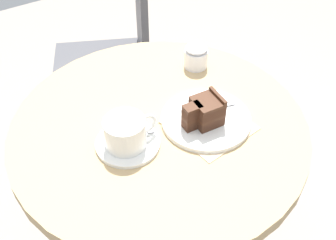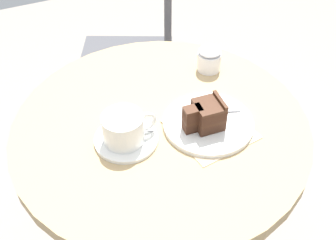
{
  "view_description": "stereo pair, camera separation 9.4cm",
  "coord_description": "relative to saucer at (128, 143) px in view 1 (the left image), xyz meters",
  "views": [
    {
      "loc": [
        -0.36,
        -0.61,
        1.45
      ],
      "look_at": [
        0.0,
        -0.04,
        0.8
      ],
      "focal_mm": 45.0,
      "sensor_mm": 36.0,
      "label": 1
    },
    {
      "loc": [
        -0.28,
        -0.66,
        1.45
      ],
      "look_at": [
        0.0,
        -0.04,
        0.8
      ],
      "focal_mm": 45.0,
      "sensor_mm": 36.0,
      "label": 2
    }
  ],
  "objects": [
    {
      "name": "cafe_table",
      "position": [
        0.09,
        0.02,
        -0.14
      ],
      "size": [
        0.7,
        0.7,
        0.76
      ],
      "color": "tan",
      "rests_on": "ground"
    },
    {
      "name": "saucer",
      "position": [
        0.0,
        0.0,
        0.0
      ],
      "size": [
        0.14,
        0.14,
        0.01
      ],
      "color": "white",
      "rests_on": "cafe_table"
    },
    {
      "name": "coffee_cup",
      "position": [
        -0.0,
        -0.0,
        0.04
      ],
      "size": [
        0.12,
        0.09,
        0.07
      ],
      "color": "white",
      "rests_on": "saucer"
    },
    {
      "name": "teaspoon",
      "position": [
        0.04,
        0.02,
        0.01
      ],
      "size": [
        0.08,
        0.06,
        0.0
      ],
      "rotation": [
        0.0,
        0.0,
        5.64
      ],
      "color": "#B7B7BC",
      "rests_on": "saucer"
    },
    {
      "name": "cake_plate",
      "position": [
        0.19,
        -0.03,
        0.0
      ],
      "size": [
        0.21,
        0.21,
        0.01
      ],
      "color": "white",
      "rests_on": "cafe_table"
    },
    {
      "name": "cake_slice",
      "position": [
        0.18,
        -0.04,
        0.04
      ],
      "size": [
        0.09,
        0.07,
        0.07
      ],
      "rotation": [
        0.0,
        0.0,
        3.08
      ],
      "color": "#422619",
      "rests_on": "cake_plate"
    },
    {
      "name": "fork",
      "position": [
        0.23,
        -0.01,
        0.01
      ],
      "size": [
        0.13,
        0.05,
        0.0
      ],
      "rotation": [
        0.0,
        0.0,
        6.0
      ],
      "color": "#B7B7BC",
      "rests_on": "cake_plate"
    },
    {
      "name": "napkin",
      "position": [
        0.19,
        -0.04,
        -0.0
      ],
      "size": [
        0.19,
        0.21,
        0.0
      ],
      "rotation": [
        0.0,
        0.0,
        1.71
      ],
      "color": "beige",
      "rests_on": "cafe_table"
    },
    {
      "name": "cafe_chair",
      "position": [
        0.31,
        0.69,
        -0.27
      ],
      "size": [
        0.5,
        0.5,
        0.82
      ],
      "rotation": [
        0.0,
        0.0,
        4.28
      ],
      "color": "#4C4C51",
      "rests_on": "ground"
    },
    {
      "name": "sugar_pot",
      "position": [
        0.3,
        0.16,
        0.03
      ],
      "size": [
        0.06,
        0.06,
        0.07
      ],
      "color": "white",
      "rests_on": "cafe_table"
    }
  ]
}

